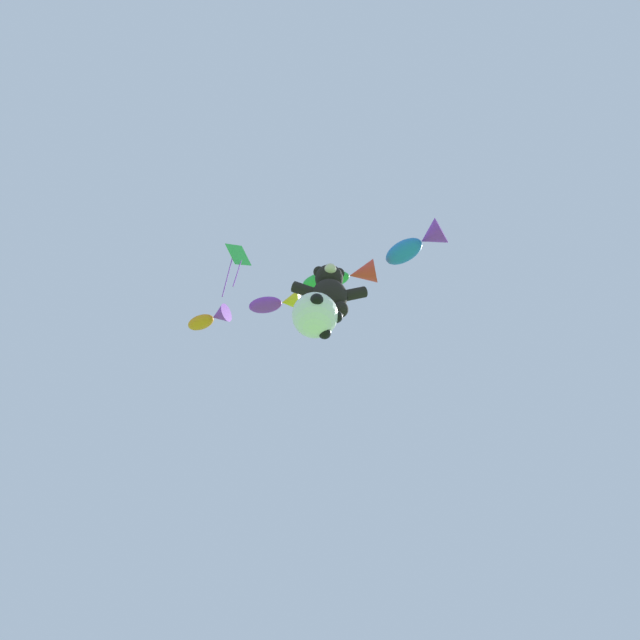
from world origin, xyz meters
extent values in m
ellipsoid|color=black|center=(1.23, 3.18, 10.39)|extent=(0.91, 0.78, 1.11)
sphere|color=black|center=(1.23, 3.18, 11.22)|extent=(0.76, 0.76, 0.76)
sphere|color=beige|center=(1.23, 2.86, 11.16)|extent=(0.32, 0.32, 0.32)
sphere|color=black|center=(0.96, 3.18, 11.51)|extent=(0.31, 0.31, 0.31)
cylinder|color=black|center=(0.57, 3.18, 10.59)|extent=(0.66, 0.29, 0.52)
sphere|color=black|center=(0.98, 3.18, 9.87)|extent=(0.41, 0.41, 0.41)
sphere|color=black|center=(1.51, 3.18, 11.51)|extent=(0.31, 0.31, 0.31)
cylinder|color=black|center=(1.89, 3.18, 10.59)|extent=(0.66, 0.29, 0.52)
sphere|color=black|center=(1.48, 3.18, 9.87)|extent=(0.41, 0.41, 0.41)
sphere|color=white|center=(0.85, 2.94, 9.26)|extent=(1.07, 1.07, 1.07)
sphere|color=black|center=(1.34, 2.94, 9.26)|extent=(0.30, 0.30, 0.30)
sphere|color=black|center=(0.74, 3.27, 9.61)|extent=(0.30, 0.30, 0.30)
sphere|color=black|center=(0.85, 2.46, 9.18)|extent=(0.30, 0.30, 0.30)
sphere|color=black|center=(1.08, 3.11, 8.86)|extent=(0.30, 0.30, 0.30)
ellipsoid|color=blue|center=(3.65, 3.38, 13.42)|extent=(1.39, 1.32, 0.59)
cone|color=purple|center=(4.39, 2.77, 13.42)|extent=(1.08, 1.10, 0.87)
sphere|color=black|center=(3.35, 3.63, 13.58)|extent=(0.15, 0.15, 0.15)
ellipsoid|color=green|center=(1.30, 4.53, 13.20)|extent=(1.66, 1.07, 0.53)
cone|color=red|center=(2.43, 4.16, 13.20)|extent=(1.05, 1.00, 0.77)
sphere|color=black|center=(0.83, 4.69, 13.34)|extent=(0.14, 0.14, 0.14)
ellipsoid|color=purple|center=(-0.65, 5.72, 13.23)|extent=(1.25, 0.86, 0.50)
cone|color=yellow|center=(0.20, 5.49, 13.23)|extent=(0.80, 0.87, 0.73)
sphere|color=black|center=(-1.01, 5.82, 13.36)|extent=(0.13, 0.13, 0.13)
ellipsoid|color=orange|center=(-2.84, 6.49, 12.99)|extent=(1.11, 0.94, 0.44)
cone|color=purple|center=(-2.17, 6.12, 12.99)|extent=(0.79, 0.83, 0.65)
sphere|color=black|center=(-3.11, 6.64, 13.11)|extent=(0.12, 0.12, 0.12)
cube|color=green|center=(-1.60, 4.18, 13.79)|extent=(0.84, 0.76, 1.11)
cylinder|color=purple|center=(-1.74, 4.21, 12.51)|extent=(0.03, 0.23, 1.84)
cylinder|color=purple|center=(-1.46, 4.13, 12.62)|extent=(0.03, 0.13, 1.62)
camera|label=1|loc=(0.44, -3.03, 1.55)|focal=24.00mm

